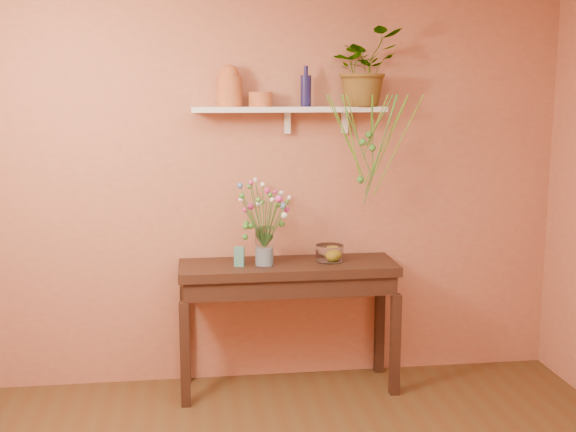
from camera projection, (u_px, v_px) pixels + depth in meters
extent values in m
cube|color=#BA7854|center=(280.00, 191.00, 5.01)|extent=(4.00, 0.04, 2.70)
cube|color=#372117|center=(288.00, 268.00, 4.85)|extent=(1.47, 0.47, 0.06)
cube|color=#372117|center=(288.00, 281.00, 4.87)|extent=(1.41, 0.43, 0.13)
cube|color=#372117|center=(185.00, 355.00, 4.65)|extent=(0.06, 0.06, 0.70)
cube|color=#372117|center=(395.00, 345.00, 4.83)|extent=(0.06, 0.06, 0.70)
cube|color=#372117|center=(185.00, 334.00, 5.05)|extent=(0.06, 0.06, 0.70)
cube|color=#372117|center=(380.00, 325.00, 5.23)|extent=(0.06, 0.06, 0.70)
cube|color=white|center=(289.00, 109.00, 4.79)|extent=(1.30, 0.24, 0.04)
cube|color=white|center=(287.00, 123.00, 4.90)|extent=(0.04, 0.05, 0.15)
cube|color=white|center=(344.00, 122.00, 4.96)|extent=(0.04, 0.05, 0.15)
cylinder|color=#C1693B|center=(229.00, 92.00, 4.73)|extent=(0.20, 0.20, 0.20)
sphere|color=#C1693B|center=(229.00, 75.00, 4.71)|extent=(0.13, 0.13, 0.13)
cylinder|color=#C1693B|center=(261.00, 99.00, 4.77)|extent=(0.20, 0.20, 0.10)
cylinder|color=#191645|center=(306.00, 91.00, 4.80)|extent=(0.08, 0.08, 0.21)
cylinder|color=#191645|center=(306.00, 71.00, 4.78)|extent=(0.03, 0.03, 0.06)
imported|color=#3A7F2A|center=(364.00, 68.00, 4.79)|extent=(0.59, 0.56, 0.52)
cylinder|color=#3A7F2A|center=(357.00, 138.00, 4.73)|extent=(0.24, 0.06, 0.56)
cylinder|color=#569C20|center=(386.00, 141.00, 4.73)|extent=(0.25, 0.19, 0.61)
cylinder|color=#569C20|center=(391.00, 135.00, 4.74)|extent=(0.22, 0.07, 0.53)
cylinder|color=#3A7F2A|center=(373.00, 134.00, 4.75)|extent=(0.04, 0.10, 0.52)
cylinder|color=#569C20|center=(346.00, 137.00, 4.71)|extent=(0.28, 0.17, 0.55)
cylinder|color=#569C20|center=(352.00, 141.00, 4.66)|extent=(0.18, 0.19, 0.60)
cylinder|color=#3A7F2A|center=(380.00, 151.00, 4.74)|extent=(0.15, 0.23, 0.74)
cylinder|color=#569C20|center=(346.00, 138.00, 4.73)|extent=(0.30, 0.12, 0.58)
cylinder|color=#569C20|center=(375.00, 127.00, 4.72)|extent=(0.11, 0.23, 0.42)
cylinder|color=#3A7F2A|center=(381.00, 147.00, 4.67)|extent=(0.12, 0.34, 0.68)
cylinder|color=#569C20|center=(353.00, 120.00, 4.72)|extent=(0.13, 0.13, 0.34)
cylinder|color=#569C20|center=(371.00, 121.00, 4.72)|extent=(0.05, 0.18, 0.35)
cylinder|color=#3A7F2A|center=(380.00, 120.00, 4.71)|extent=(0.15, 0.14, 0.34)
cylinder|color=#569C20|center=(398.00, 146.00, 4.70)|extent=(0.27, 0.21, 0.68)
sphere|color=#3A7F2A|center=(369.00, 135.00, 4.74)|extent=(0.05, 0.05, 0.05)
sphere|color=#3A7F2A|center=(372.00, 148.00, 4.72)|extent=(0.05, 0.05, 0.05)
sphere|color=#3A7F2A|center=(363.00, 142.00, 4.69)|extent=(0.05, 0.05, 0.05)
sphere|color=#3A7F2A|center=(360.00, 180.00, 4.75)|extent=(0.05, 0.05, 0.05)
cylinder|color=white|center=(264.00, 246.00, 4.76)|extent=(0.12, 0.12, 0.26)
cylinder|color=silver|center=(264.00, 256.00, 4.78)|extent=(0.11, 0.11, 0.12)
cylinder|color=#386B28|center=(268.00, 224.00, 4.66)|extent=(0.04, 0.17, 0.34)
sphere|color=white|center=(272.00, 200.00, 4.55)|extent=(0.03, 0.03, 0.03)
cylinder|color=#386B28|center=(267.00, 221.00, 4.70)|extent=(0.04, 0.08, 0.36)
sphere|color=#3A7F2A|center=(270.00, 195.00, 4.64)|extent=(0.03, 0.03, 0.03)
cylinder|color=#386B28|center=(271.00, 223.00, 4.63)|extent=(0.07, 0.24, 0.36)
sphere|color=#C92F83|center=(279.00, 199.00, 4.49)|extent=(0.05, 0.05, 0.05)
cylinder|color=#386B28|center=(271.00, 226.00, 4.69)|extent=(0.08, 0.12, 0.30)
sphere|color=#59953B|center=(278.00, 204.00, 4.62)|extent=(0.04, 0.04, 0.04)
cylinder|color=#386B28|center=(274.00, 231.00, 4.69)|extent=(0.12, 0.13, 0.23)
sphere|color=white|center=(284.00, 216.00, 4.62)|extent=(0.04, 0.04, 0.04)
cylinder|color=#386B28|center=(277.00, 222.00, 4.73)|extent=(0.17, 0.03, 0.33)
sphere|color=white|center=(289.00, 198.00, 4.70)|extent=(0.03, 0.03, 0.03)
cylinder|color=#386B28|center=(274.00, 226.00, 4.75)|extent=(0.13, 0.01, 0.27)
sphere|color=#5A7CC5|center=(283.00, 206.00, 4.74)|extent=(0.04, 0.04, 0.04)
cylinder|color=#386B28|center=(276.00, 224.00, 4.78)|extent=(0.17, 0.06, 0.29)
sphere|color=#59953B|center=(287.00, 202.00, 4.79)|extent=(0.03, 0.03, 0.03)
cylinder|color=#386B28|center=(276.00, 228.00, 4.77)|extent=(0.16, 0.05, 0.24)
sphere|color=#C92F83|center=(287.00, 210.00, 4.78)|extent=(0.04, 0.04, 0.04)
cylinder|color=#386B28|center=(270.00, 219.00, 4.78)|extent=(0.09, 0.08, 0.35)
sphere|color=#C92F83|center=(275.00, 192.00, 4.79)|extent=(0.03, 0.03, 0.03)
cylinder|color=#386B28|center=(273.00, 219.00, 4.84)|extent=(0.13, 0.21, 0.34)
sphere|color=white|center=(281.00, 193.00, 4.92)|extent=(0.03, 0.03, 0.03)
cylinder|color=#386B28|center=(272.00, 221.00, 4.84)|extent=(0.12, 0.20, 0.32)
sphere|color=#3A7F2A|center=(279.00, 196.00, 4.92)|extent=(0.03, 0.03, 0.03)
cylinder|color=#386B28|center=(266.00, 218.00, 4.79)|extent=(0.04, 0.11, 0.36)
sphere|color=#C92F83|center=(267.00, 191.00, 4.81)|extent=(0.04, 0.04, 0.04)
cylinder|color=#386B28|center=(264.00, 224.00, 4.77)|extent=(0.01, 0.06, 0.29)
sphere|color=#59953B|center=(263.00, 202.00, 4.77)|extent=(0.03, 0.03, 0.03)
cylinder|color=#386B28|center=(260.00, 213.00, 4.80)|extent=(0.05, 0.16, 0.43)
sphere|color=white|center=(255.00, 180.00, 4.84)|extent=(0.03, 0.03, 0.03)
cylinder|color=#386B28|center=(261.00, 225.00, 4.77)|extent=(0.04, 0.06, 0.28)
sphere|color=white|center=(258.00, 204.00, 4.77)|extent=(0.04, 0.04, 0.04)
cylinder|color=#386B28|center=(252.00, 216.00, 4.78)|extent=(0.15, 0.13, 0.40)
sphere|color=#5A7CC5|center=(240.00, 186.00, 4.80)|extent=(0.04, 0.04, 0.04)
cylinder|color=#386B28|center=(257.00, 216.00, 4.76)|extent=(0.10, 0.07, 0.40)
sphere|color=#59953B|center=(250.00, 186.00, 4.75)|extent=(0.04, 0.04, 0.04)
cylinder|color=#386B28|center=(257.00, 226.00, 4.75)|extent=(0.09, 0.03, 0.27)
sphere|color=#C92F83|center=(251.00, 207.00, 4.73)|extent=(0.04, 0.04, 0.04)
cylinder|color=#386B28|center=(255.00, 228.00, 4.74)|extent=(0.13, 0.01, 0.25)
sphere|color=#C92F83|center=(245.00, 210.00, 4.71)|extent=(0.04, 0.04, 0.04)
cylinder|color=#386B28|center=(253.00, 223.00, 4.70)|extent=(0.16, 0.07, 0.33)
sphere|color=white|center=(241.00, 199.00, 4.63)|extent=(0.04, 0.04, 0.04)
cylinder|color=#386B28|center=(253.00, 222.00, 4.66)|extent=(0.16, 0.14, 0.37)
sphere|color=#3A7F2A|center=(242.00, 196.00, 4.55)|extent=(0.04, 0.04, 0.04)
cylinder|color=#386B28|center=(258.00, 215.00, 4.68)|extent=(0.10, 0.09, 0.44)
sphere|color=#C92F83|center=(251.00, 183.00, 4.59)|extent=(0.03, 0.03, 0.03)
cylinder|color=#386B28|center=(261.00, 223.00, 4.70)|extent=(0.05, 0.07, 0.33)
sphere|color=#59953B|center=(258.00, 200.00, 4.64)|extent=(0.04, 0.04, 0.04)
cylinder|color=#386B28|center=(264.00, 216.00, 4.68)|extent=(0.02, 0.11, 0.43)
sphere|color=white|center=(263.00, 184.00, 4.59)|extent=(0.03, 0.03, 0.03)
sphere|color=#3A7F2A|center=(282.00, 224.00, 4.68)|extent=(0.04, 0.04, 0.04)
sphere|color=#3A7F2A|center=(246.00, 227.00, 4.68)|extent=(0.04, 0.04, 0.04)
sphere|color=#3A7F2A|center=(264.00, 235.00, 4.86)|extent=(0.04, 0.04, 0.04)
sphere|color=#3A7F2A|center=(246.00, 223.00, 4.75)|extent=(0.04, 0.04, 0.04)
sphere|color=#3A7F2A|center=(251.00, 226.00, 4.70)|extent=(0.04, 0.04, 0.04)
sphere|color=#3A7F2A|center=(245.00, 237.00, 4.74)|extent=(0.04, 0.04, 0.04)
cylinder|color=white|center=(329.00, 253.00, 4.89)|extent=(0.19, 0.19, 0.11)
cylinder|color=white|center=(329.00, 260.00, 4.90)|extent=(0.18, 0.18, 0.01)
sphere|color=yellow|center=(332.00, 255.00, 4.89)|extent=(0.08, 0.08, 0.08)
cube|color=teal|center=(239.00, 257.00, 4.75)|extent=(0.07, 0.06, 0.13)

